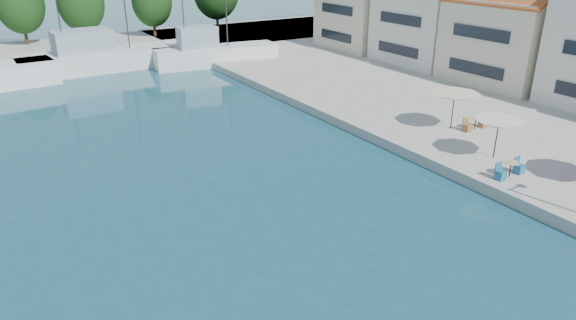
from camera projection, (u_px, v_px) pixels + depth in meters
quay_right at (524, 96)px, 39.19m from camera, size 32.00×92.00×0.60m
quay_far at (31, 55)px, 53.59m from camera, size 90.00×16.00×0.60m
building_04 at (517, 26)px, 40.67m from camera, size 9.00×8.80×9.20m
building_05 at (433, 11)px, 47.62m from camera, size 8.40×8.80×9.70m
building_06 at (370, 0)px, 54.58m from camera, size 9.00×8.80×10.20m
trawler_03 at (108, 58)px, 48.61m from camera, size 17.05×4.86×10.20m
trawler_04 at (213, 54)px, 50.09m from camera, size 12.24×4.75×10.20m
tree_05 at (20, 4)px, 55.83m from camera, size 5.10×5.10×7.55m
tree_06 at (81, 3)px, 57.08m from camera, size 5.10×5.10×7.55m
tree_07 at (152, 2)px, 61.27m from camera, size 4.75×4.75×7.03m
umbrella_white at (499, 124)px, 26.39m from camera, size 2.61×2.61×2.10m
umbrella_cream at (454, 97)px, 30.56m from camera, size 2.98×2.98×2.26m
cafe_table_02 at (510, 171)px, 24.78m from camera, size 1.82×0.70×0.76m
cafe_table_03 at (475, 125)px, 31.11m from camera, size 1.82×0.70×0.76m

